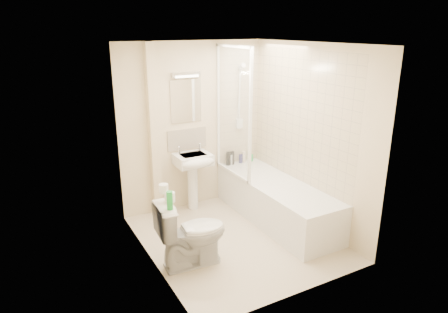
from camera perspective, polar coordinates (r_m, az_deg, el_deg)
floor at (r=5.20m, az=1.74°, el=-11.62°), size 2.50×2.50×0.00m
wall_back at (r=5.80m, az=-4.41°, el=4.29°), size 2.20×0.02×2.40m
wall_left at (r=4.30m, az=-10.87°, el=-0.93°), size 0.02×2.50×2.40m
wall_right at (r=5.35m, az=12.11°, el=2.76°), size 0.02×2.50×2.40m
ceiling at (r=4.52m, az=2.04°, el=15.84°), size 2.20×2.50×0.02m
tile_back at (r=6.08m, az=2.09°, el=7.15°), size 0.70×0.01×1.75m
tile_right at (r=5.43m, az=10.81°, el=5.53°), size 0.01×2.10×1.75m
pipe_boxing at (r=5.52m, az=-10.02°, el=3.38°), size 0.12×0.12×2.40m
splashback at (r=5.79m, az=-5.30°, el=2.51°), size 0.60×0.02×0.30m
mirror at (r=5.66m, az=-5.46°, el=7.87°), size 0.46×0.01×0.60m
strip_light at (r=5.59m, az=-5.47°, el=11.57°), size 0.42×0.07×0.07m
bathtub at (r=5.59m, az=7.42°, el=-6.23°), size 0.70×2.10×0.55m
shower_screen at (r=5.53m, az=1.29°, el=6.32°), size 0.04×0.92×1.80m
shower_fixture at (r=6.02m, az=2.31°, el=8.20°), size 0.10×0.16×0.99m
pedestal_sink at (r=5.69m, az=-4.29°, el=-1.41°), size 0.50×0.47×0.97m
bottle_black_a at (r=6.10m, az=0.62°, el=-0.30°), size 0.07×0.07×0.21m
bottle_white_a at (r=6.14m, az=1.13°, el=-0.41°), size 0.05×0.05×0.16m
bottle_black_b at (r=6.13m, az=1.20°, el=-0.19°), size 0.06×0.06×0.21m
bottle_blue at (r=6.22m, az=2.40°, el=-0.30°), size 0.06×0.06×0.13m
bottle_cream at (r=6.24m, az=2.85°, el=-0.04°), size 0.05×0.05×0.18m
bottle_green at (r=6.32m, az=3.87°, el=-0.18°), size 0.07×0.07×0.10m
toilet at (r=4.53m, az=-4.64°, el=-10.77°), size 0.56×0.84×0.79m
toilet_roll_lower at (r=4.33m, az=-7.77°, el=-5.77°), size 0.11×0.11×0.10m
toilet_roll_upper at (r=4.30m, az=-8.63°, el=-4.54°), size 0.10×0.10×0.09m
green_bottle at (r=4.13m, az=-7.77°, el=-6.24°), size 0.06×0.06×0.20m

